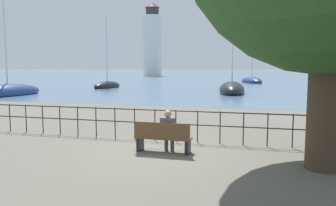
# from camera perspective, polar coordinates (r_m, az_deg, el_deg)

# --- Properties ---
(ground_plane) EXTENTS (1000.00, 1000.00, 0.00)m
(ground_plane) POSITION_cam_1_polar(r_m,az_deg,el_deg) (9.62, -0.79, -8.53)
(ground_plane) COLOR #605B51
(harbor_water) EXTENTS (600.00, 300.00, 0.01)m
(harbor_water) POSITION_cam_1_polar(r_m,az_deg,el_deg) (170.03, 14.33, 5.10)
(harbor_water) COLOR slate
(harbor_water) RESTS_ON ground_plane
(park_bench) EXTENTS (1.64, 0.45, 0.90)m
(park_bench) POSITION_cam_1_polar(r_m,az_deg,el_deg) (9.47, -0.89, -6.13)
(park_bench) COLOR brown
(park_bench) RESTS_ON ground_plane
(seated_person_left) EXTENTS (0.40, 0.35, 1.24)m
(seated_person_left) POSITION_cam_1_polar(r_m,az_deg,el_deg) (9.45, 0.01, -4.59)
(seated_person_left) COLOR #4C4C51
(seated_person_left) RESTS_ON ground_plane
(promenade_railing) EXTENTS (14.70, 0.04, 1.05)m
(promenade_railing) POSITION_cam_1_polar(r_m,az_deg,el_deg) (10.91, 1.38, -3.06)
(promenade_railing) COLOR black
(promenade_railing) RESTS_ON ground_plane
(sailboat_0) EXTENTS (3.15, 7.36, 12.80)m
(sailboat_0) POSITION_cam_1_polar(r_m,az_deg,el_deg) (32.18, -26.12, 1.78)
(sailboat_0) COLOR navy
(sailboat_0) RESTS_ON ground_plane
(sailboat_1) EXTENTS (2.98, 6.88, 10.76)m
(sailboat_1) POSITION_cam_1_polar(r_m,az_deg,el_deg) (32.20, 11.06, 2.31)
(sailboat_1) COLOR black
(sailboat_1) RESTS_ON ground_plane
(sailboat_2) EXTENTS (2.33, 5.22, 9.21)m
(sailboat_2) POSITION_cam_1_polar(r_m,az_deg,el_deg) (40.75, -10.53, 3.02)
(sailboat_2) COLOR black
(sailboat_2) RESTS_ON ground_plane
(sailboat_4) EXTENTS (4.84, 8.09, 11.36)m
(sailboat_4) POSITION_cam_1_polar(r_m,az_deg,el_deg) (56.34, 14.35, 3.77)
(sailboat_4) COLOR navy
(sailboat_4) RESTS_ON ground_plane
(harbor_lighthouse) EXTENTS (5.63, 5.63, 22.27)m
(harbor_lighthouse) POSITION_cam_1_polar(r_m,az_deg,el_deg) (101.61, -2.72, 10.57)
(harbor_lighthouse) COLOR white
(harbor_lighthouse) RESTS_ON ground_plane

